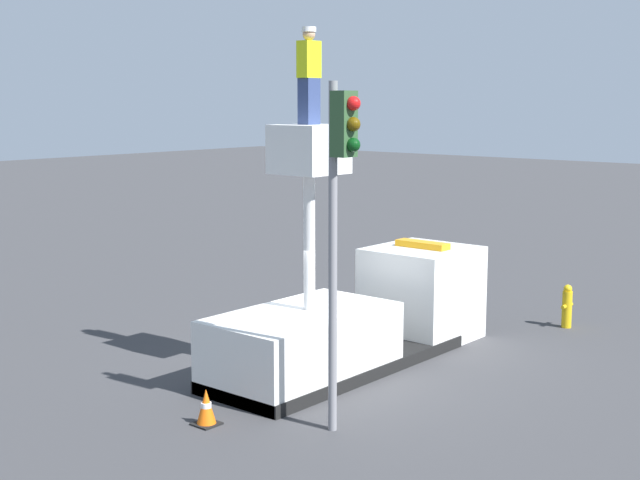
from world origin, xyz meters
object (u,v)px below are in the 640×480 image
object	(u,v)px
bucket_truck	(358,316)
traffic_light_pole	(340,188)
worker	(309,76)
traffic_cone_rear	(206,408)
fire_hydrant	(567,306)

from	to	relation	value
bucket_truck	traffic_light_pole	xyz separation A→B (m)	(-3.27, -2.17, 2.99)
worker	traffic_light_pole	size ratio (longest dim) A/B	0.31
traffic_light_pole	traffic_cone_rear	distance (m)	4.25
traffic_light_pole	fire_hydrant	size ratio (longest dim) A/B	5.44
fire_hydrant	bucket_truck	bearing A→B (deg)	158.73
worker	traffic_light_pole	distance (m)	3.32
traffic_cone_rear	fire_hydrant	bearing A→B (deg)	-10.20
bucket_truck	traffic_cone_rear	bearing A→B (deg)	-175.95
bucket_truck	worker	world-z (taller)	worker
fire_hydrant	traffic_cone_rear	bearing A→B (deg)	169.80
traffic_light_pole	traffic_cone_rear	bearing A→B (deg)	122.08
bucket_truck	traffic_cone_rear	distance (m)	4.49
traffic_light_pole	fire_hydrant	xyz separation A→B (m)	(8.58, 0.10, -3.42)
worker	fire_hydrant	distance (m)	8.81
worker	traffic_cone_rear	size ratio (longest dim) A/B	2.86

